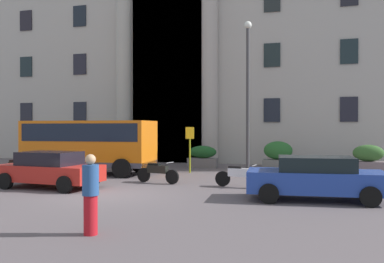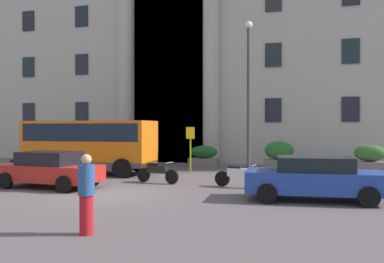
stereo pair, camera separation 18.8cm
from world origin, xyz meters
The scene contains 16 objects.
ground_plane centered at (0.00, 0.00, -0.06)m, with size 80.00×64.00×0.12m, color #574E51.
office_building_facade centered at (-0.02, 17.46, 7.74)m, with size 33.59×9.78×15.49m.
orange_minibus centered at (-3.89, 5.50, 1.60)m, with size 6.50×2.97×2.66m.
bus_stop_sign centered at (0.81, 7.37, 1.47)m, with size 0.44×0.08×2.35m.
hedge_planter_east centered at (5.03, 10.59, 0.75)m, with size 1.66×0.91×1.56m.
hedge_planter_far_east centered at (0.76, 10.19, 0.61)m, with size 1.70×0.72×1.27m.
hedge_planter_entrance_left centered at (-4.56, 10.89, 0.64)m, with size 2.19×0.80×1.33m.
hedge_planter_entrance_right centered at (9.69, 10.29, 0.69)m, with size 1.62×0.87×1.43m.
hedge_planter_far_west centered at (-8.27, 10.34, 0.58)m, with size 2.06×0.79×1.20m.
white_taxi_kerbside centered at (-2.93, 0.85, 0.72)m, with size 4.10×2.17×1.40m.
parked_estate_mid centered at (6.91, 0.84, 0.73)m, with size 4.42×2.24×1.40m.
scooter_by_planter centered at (4.06, 3.02, 0.46)m, with size 2.00×0.59×0.89m.
motorcycle_near_kerb centered at (-6.36, 3.21, 0.46)m, with size 2.06×0.62×0.89m.
motorcycle_far_end centered at (0.54, 3.30, 0.46)m, with size 2.00×0.68×0.89m.
pedestrian_woman_with_bag centered at (2.13, -4.91, 0.89)m, with size 0.36×0.36×1.76m.
lamppost_plaza_centre centered at (3.59, 8.74, 4.59)m, with size 0.40×0.40×7.92m.
Camera 2 is at (6.89, -12.82, 2.34)m, focal length 38.45 mm.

